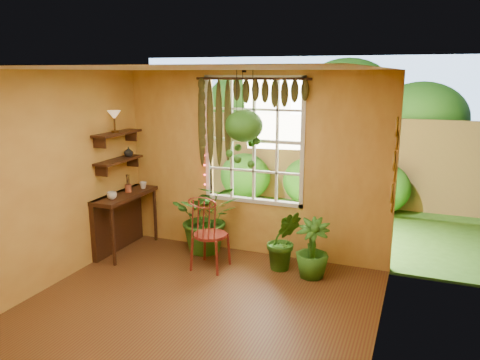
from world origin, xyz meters
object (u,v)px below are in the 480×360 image
object	(u,v)px
potted_plant_left	(207,217)
hanging_basket	(244,129)
potted_plant_mid	(284,240)
counter_ledge	(120,215)
windsor_chair	(209,244)

from	to	relation	value
potted_plant_left	hanging_basket	size ratio (longest dim) A/B	0.81
potted_plant_left	potted_plant_mid	bearing A→B (deg)	-10.01
potted_plant_mid	potted_plant_left	bearing A→B (deg)	169.99
counter_ledge	hanging_basket	distance (m)	2.33
counter_ledge	potted_plant_left	xyz separation A→B (m)	(1.26, 0.42, -0.01)
potted_plant_left	hanging_basket	bearing A→B (deg)	1.25
hanging_basket	counter_ledge	bearing A→B (deg)	-166.92
windsor_chair	potted_plant_mid	bearing A→B (deg)	21.93
windsor_chair	counter_ledge	bearing A→B (deg)	176.16
counter_ledge	potted_plant_left	distance (m)	1.33
potted_plant_mid	hanging_basket	bearing A→B (deg)	160.80
counter_ledge	windsor_chair	distance (m)	1.59
potted_plant_left	potted_plant_mid	world-z (taller)	potted_plant_left
windsor_chair	potted_plant_left	bearing A→B (deg)	119.73
hanging_basket	potted_plant_left	bearing A→B (deg)	-178.75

